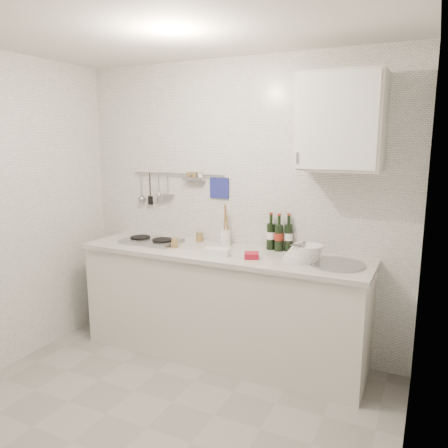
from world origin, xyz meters
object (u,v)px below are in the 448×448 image
(wall_cabinet, at_px, (341,122))
(wine_bottles, at_px, (279,232))
(plate_stack_hob, at_px, (146,240))
(plate_stack_sink, at_px, (304,253))
(utensil_crock, at_px, (226,236))

(wall_cabinet, distance_m, wine_bottles, 1.01)
(plate_stack_hob, bearing_deg, plate_stack_sink, -0.09)
(plate_stack_hob, xyz_separation_m, utensil_crock, (0.73, 0.17, 0.07))
(plate_stack_hob, distance_m, plate_stack_sink, 1.47)
(wine_bottles, distance_m, utensil_crock, 0.48)
(plate_stack_hob, bearing_deg, wall_cabinet, 3.01)
(wall_cabinet, height_order, utensil_crock, wall_cabinet)
(wall_cabinet, bearing_deg, wine_bottles, 165.91)
(wall_cabinet, xyz_separation_m, utensil_crock, (-0.96, 0.08, -0.94))
(plate_stack_hob, height_order, plate_stack_sink, plate_stack_sink)
(plate_stack_hob, bearing_deg, wine_bottles, 9.89)
(utensil_crock, bearing_deg, plate_stack_sink, -13.09)
(utensil_crock, bearing_deg, wine_bottles, 4.57)
(utensil_crock, bearing_deg, wall_cabinet, -4.94)
(plate_stack_hob, height_order, utensil_crock, utensil_crock)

